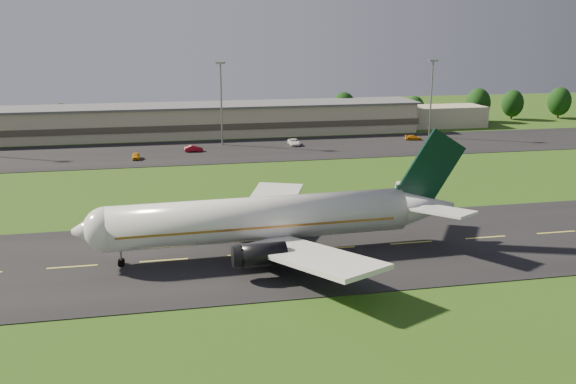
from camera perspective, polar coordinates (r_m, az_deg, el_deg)
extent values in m
plane|color=#294711|center=(83.09, -3.34, -5.59)|extent=(360.00, 360.00, 0.00)
cube|color=black|center=(83.07, -3.34, -5.56)|extent=(220.00, 30.00, 0.10)
cube|color=black|center=(152.34, -7.40, 3.58)|extent=(260.00, 30.00, 0.10)
cylinder|color=white|center=(81.77, -2.45, -2.37)|extent=(38.18, 6.95, 5.60)
sphere|color=white|center=(80.39, -15.86, -3.22)|extent=(5.60, 5.60, 5.60)
cone|color=white|center=(80.50, -17.28, -3.30)|extent=(4.19, 5.52, 5.38)
cone|color=white|center=(88.79, 11.93, -1.31)|extent=(9.19, 5.81, 5.49)
cube|color=#975E21|center=(81.78, -2.79, -2.63)|extent=(35.18, 6.89, 0.28)
cube|color=black|center=(80.26, -16.32, -2.87)|extent=(2.11, 3.07, 0.65)
cube|color=white|center=(72.88, 2.01, -5.74)|extent=(14.62, 20.12, 2.20)
cube|color=white|center=(93.21, -1.68, -1.21)|extent=(13.59, 20.22, 2.20)
cube|color=white|center=(84.26, 13.42, -1.61)|extent=(7.72, 9.36, 0.91)
cube|color=white|center=(92.93, 10.63, 0.03)|extent=(7.32, 9.39, 0.91)
cube|color=black|center=(87.70, 11.11, -0.25)|extent=(5.02, 0.73, 3.00)
cube|color=black|center=(87.93, 12.70, 2.18)|extent=(9.44, 0.79, 10.55)
cylinder|color=black|center=(74.64, -2.34, -5.57)|extent=(5.69, 2.90, 2.70)
cylinder|color=black|center=(89.60, -4.40, -2.16)|extent=(5.69, 2.90, 2.70)
cube|color=tan|center=(175.33, -8.09, 6.29)|extent=(120.00, 15.00, 8.00)
cube|color=#4C4438|center=(175.44, -8.08, 6.03)|extent=(121.00, 15.40, 1.60)
cube|color=#595B60|center=(174.80, -8.14, 7.63)|extent=(122.00, 16.00, 0.50)
cube|color=tan|center=(194.85, 13.01, 6.57)|extent=(28.00, 11.00, 6.00)
cylinder|color=gray|center=(159.16, -5.95, 7.71)|extent=(0.44, 0.44, 20.00)
cube|color=gray|center=(158.31, -6.04, 11.34)|extent=(2.40, 1.20, 0.50)
cylinder|color=gray|center=(173.63, 12.59, 8.00)|extent=(0.44, 0.44, 20.00)
cube|color=gray|center=(172.85, 12.78, 11.33)|extent=(2.40, 1.20, 0.50)
cylinder|color=black|center=(187.37, -19.40, 5.30)|extent=(0.56, 0.56, 2.64)
ellipsoid|color=black|center=(186.93, -19.48, 6.28)|extent=(6.17, 6.17, 7.71)
cylinder|color=black|center=(192.28, 4.94, 6.36)|extent=(0.56, 0.56, 3.14)
ellipsoid|color=black|center=(191.78, 4.96, 7.49)|extent=(7.34, 7.34, 9.17)
cylinder|color=black|center=(201.25, 11.15, 6.42)|extent=(0.56, 0.56, 2.57)
ellipsoid|color=black|center=(200.85, 11.20, 7.30)|extent=(6.00, 6.00, 7.50)
cylinder|color=black|center=(208.82, 16.46, 6.48)|extent=(0.56, 0.56, 3.24)
ellipsoid|color=black|center=(208.35, 16.54, 7.55)|extent=(7.57, 7.57, 9.46)
cylinder|color=black|center=(217.38, 19.26, 6.51)|extent=(0.56, 0.56, 2.93)
ellipsoid|color=black|center=(216.96, 19.34, 7.45)|extent=(6.84, 6.84, 8.55)
cylinder|color=black|center=(225.39, 22.89, 6.47)|extent=(0.56, 0.56, 3.12)
ellipsoid|color=black|center=(224.97, 22.98, 7.43)|extent=(7.29, 7.29, 9.11)
imported|color=orange|center=(145.95, -13.37, 3.14)|extent=(1.80, 4.27, 1.44)
imported|color=maroon|center=(152.26, -8.39, 3.83)|extent=(4.38, 1.68, 1.43)
imported|color=white|center=(159.08, 0.55, 4.46)|extent=(2.53, 5.44, 1.51)
imported|color=orange|center=(169.68, 11.07, 4.77)|extent=(4.54, 2.68, 1.23)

